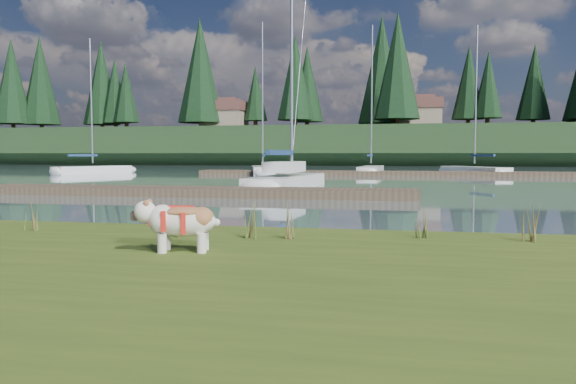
# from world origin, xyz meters

# --- Properties ---
(ground) EXTENTS (200.00, 200.00, 0.00)m
(ground) POSITION_xyz_m (0.00, 30.00, 0.00)
(ground) COLOR slate
(ground) RESTS_ON ground
(ridge) EXTENTS (200.00, 20.00, 5.00)m
(ridge) POSITION_xyz_m (0.00, 73.00, 2.50)
(ridge) COLOR black
(ridge) RESTS_ON ground
(bulldog) EXTENTS (1.01, 0.52, 0.59)m
(bulldog) POSITION_xyz_m (0.82, -3.84, 0.72)
(bulldog) COLOR silver
(bulldog) RESTS_ON bank
(sailboat_main) EXTENTS (2.30, 8.40, 11.99)m
(sailboat_main) POSITION_xyz_m (-1.32, 14.25, 0.42)
(sailboat_main) COLOR silver
(sailboat_main) RESTS_ON ground
(dock_near) EXTENTS (16.00, 2.00, 0.30)m
(dock_near) POSITION_xyz_m (-4.00, 9.00, 0.15)
(dock_near) COLOR #4C3D2C
(dock_near) RESTS_ON ground
(dock_far) EXTENTS (26.00, 2.20, 0.30)m
(dock_far) POSITION_xyz_m (2.00, 30.00, 0.15)
(dock_far) COLOR #4C3D2C
(dock_far) RESTS_ON ground
(sailboat_bg_0) EXTENTS (4.26, 6.95, 10.31)m
(sailboat_bg_0) POSITION_xyz_m (-19.40, 29.81, 0.32)
(sailboat_bg_0) COLOR silver
(sailboat_bg_0) RESTS_ON ground
(sailboat_bg_1) EXTENTS (3.52, 7.71, 11.37)m
(sailboat_bg_1) POSITION_xyz_m (-6.90, 31.69, 0.33)
(sailboat_bg_1) COLOR silver
(sailboat_bg_1) RESTS_ON ground
(sailboat_bg_2) EXTENTS (1.76, 7.48, 11.21)m
(sailboat_bg_2) POSITION_xyz_m (1.29, 33.53, 0.33)
(sailboat_bg_2) COLOR silver
(sailboat_bg_2) RESTS_ON ground
(sailboat_bg_3) EXTENTS (4.88, 7.09, 10.87)m
(sailboat_bg_3) POSITION_xyz_m (8.43, 33.42, 0.33)
(sailboat_bg_3) COLOR silver
(sailboat_bg_3) RESTS_ON ground
(weed_0) EXTENTS (0.17, 0.14, 0.61)m
(weed_0) POSITION_xyz_m (0.34, -2.75, 0.61)
(weed_0) COLOR #475B23
(weed_0) RESTS_ON bank
(weed_1) EXTENTS (0.17, 0.14, 0.55)m
(weed_1) POSITION_xyz_m (1.33, -2.66, 0.58)
(weed_1) COLOR #475B23
(weed_1) RESTS_ON bank
(weed_2) EXTENTS (0.17, 0.14, 0.54)m
(weed_2) POSITION_xyz_m (3.64, -2.22, 0.58)
(weed_2) COLOR #475B23
(weed_2) RESTS_ON bank
(weed_3) EXTENTS (0.17, 0.14, 0.45)m
(weed_3) POSITION_xyz_m (-1.99, -2.58, 0.54)
(weed_3) COLOR #475B23
(weed_3) RESTS_ON bank
(weed_4) EXTENTS (0.17, 0.14, 0.52)m
(weed_4) POSITION_xyz_m (1.83, -2.61, 0.57)
(weed_4) COLOR #475B23
(weed_4) RESTS_ON bank
(weed_5) EXTENTS (0.17, 0.14, 0.61)m
(weed_5) POSITION_xyz_m (4.97, -2.29, 0.61)
(weed_5) COLOR #475B23
(weed_5) RESTS_ON bank
(mud_lip) EXTENTS (60.00, 0.50, 0.14)m
(mud_lip) POSITION_xyz_m (0.00, -1.60, 0.07)
(mud_lip) COLOR #33281C
(mud_lip) RESTS_ON ground
(conifer_0) EXTENTS (5.72, 5.72, 14.15)m
(conifer_0) POSITION_xyz_m (-55.00, 67.00, 12.64)
(conifer_0) COLOR #382619
(conifer_0) RESTS_ON ridge
(conifer_1) EXTENTS (4.40, 4.40, 11.30)m
(conifer_1) POSITION_xyz_m (-40.00, 71.00, 11.28)
(conifer_1) COLOR #382619
(conifer_1) RESTS_ON ridge
(conifer_2) EXTENTS (6.60, 6.60, 16.05)m
(conifer_2) POSITION_xyz_m (-25.00, 68.00, 13.54)
(conifer_2) COLOR #382619
(conifer_2) RESTS_ON ridge
(conifer_3) EXTENTS (4.84, 4.84, 12.25)m
(conifer_3) POSITION_xyz_m (-10.00, 72.00, 11.74)
(conifer_3) COLOR #382619
(conifer_3) RESTS_ON ridge
(conifer_4) EXTENTS (6.16, 6.16, 15.10)m
(conifer_4) POSITION_xyz_m (3.00, 66.00, 13.09)
(conifer_4) COLOR #382619
(conifer_4) RESTS_ON ridge
(conifer_5) EXTENTS (3.96, 3.96, 10.35)m
(conifer_5) POSITION_xyz_m (15.00, 70.00, 10.83)
(conifer_5) COLOR #382619
(conifer_5) RESTS_ON ridge
(house_0) EXTENTS (6.30, 5.30, 4.65)m
(house_0) POSITION_xyz_m (-22.00, 70.00, 7.31)
(house_0) COLOR gray
(house_0) RESTS_ON ridge
(house_1) EXTENTS (6.30, 5.30, 4.65)m
(house_1) POSITION_xyz_m (6.00, 71.00, 7.31)
(house_1) COLOR gray
(house_1) RESTS_ON ridge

